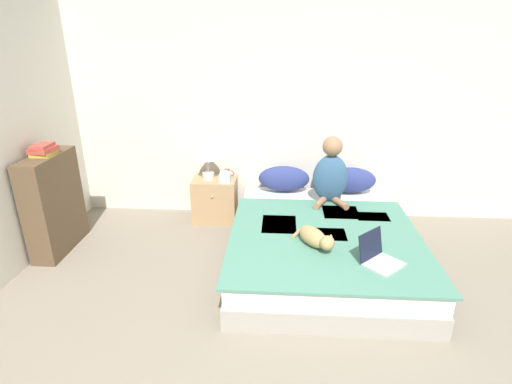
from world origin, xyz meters
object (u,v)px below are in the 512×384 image
at_px(laptop_open, 379,257).
at_px(tissue_box, 225,177).
at_px(pillow_far, 350,180).
at_px(book_stack_top, 43,150).
at_px(nightstand, 215,199).
at_px(bookshelf, 54,204).
at_px(pillow_near, 284,179).
at_px(bed, 322,244).
at_px(table_lamp, 207,151).
at_px(person_sitting, 331,174).
at_px(coffee_mug, 228,173).
at_px(cat_tabby, 315,238).

height_order(laptop_open, tissue_box, tissue_box).
bearing_deg(pillow_far, book_stack_top, -164.81).
height_order(nightstand, bookshelf, bookshelf).
distance_m(pillow_near, nightstand, 0.84).
bearing_deg(bed, bookshelf, 178.06).
height_order(table_lamp, tissue_box, table_lamp).
bearing_deg(laptop_open, pillow_near, 72.50).
distance_m(pillow_far, person_sitting, 0.42).
relative_size(bookshelf, book_stack_top, 4.13).
distance_m(person_sitting, coffee_mug, 1.20).
bearing_deg(coffee_mug, cat_tabby, -55.45).
bearing_deg(tissue_box, coffee_mug, 88.21).
relative_size(pillow_near, pillow_far, 1.00).
bearing_deg(pillow_far, bed, -112.30).
distance_m(table_lamp, tissue_box, 0.36).
height_order(table_lamp, bookshelf, bookshelf).
bearing_deg(pillow_near, book_stack_top, -160.16).
bearing_deg(pillow_far, tissue_box, -174.96).
xyz_separation_m(pillow_near, cat_tabby, (0.27, -1.30, -0.06)).
xyz_separation_m(person_sitting, tissue_box, (-1.15, 0.16, -0.12)).
relative_size(cat_tabby, book_stack_top, 2.03).
relative_size(pillow_far, tissue_box, 4.16).
relative_size(pillow_near, nightstand, 1.15).
xyz_separation_m(bed, bookshelf, (-2.65, 0.09, 0.31)).
xyz_separation_m(pillow_near, table_lamp, (-0.87, -0.03, 0.32)).
relative_size(pillow_near, book_stack_top, 2.42).
distance_m(coffee_mug, bookshelf, 1.84).
distance_m(nightstand, tissue_box, 0.35).
distance_m(bed, person_sitting, 0.81).
relative_size(person_sitting, nightstand, 1.41).
distance_m(laptop_open, tissue_box, 2.00).
bearing_deg(pillow_far, nightstand, -178.73).
bearing_deg(cat_tabby, table_lamp, -171.85).
height_order(bookshelf, book_stack_top, book_stack_top).
distance_m(nightstand, bookshelf, 1.69).
bearing_deg(pillow_near, person_sitting, -30.36).
bearing_deg(book_stack_top, coffee_mug, 28.00).
xyz_separation_m(tissue_box, bookshelf, (-1.62, -0.70, -0.07)).
height_order(pillow_near, book_stack_top, book_stack_top).
distance_m(cat_tabby, bookshelf, 2.59).
bearing_deg(bookshelf, pillow_far, 15.20).
xyz_separation_m(pillow_far, bookshelf, (-3.03, -0.82, -0.02)).
bearing_deg(table_lamp, pillow_far, 1.14).
height_order(pillow_far, book_stack_top, book_stack_top).
relative_size(pillow_far, person_sitting, 0.82).
relative_size(bed, laptop_open, 5.36).
relative_size(bed, book_stack_top, 8.83).
distance_m(bed, nightstand, 1.47).
relative_size(laptop_open, bookshelf, 0.40).
relative_size(pillow_far, coffee_mug, 4.90).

